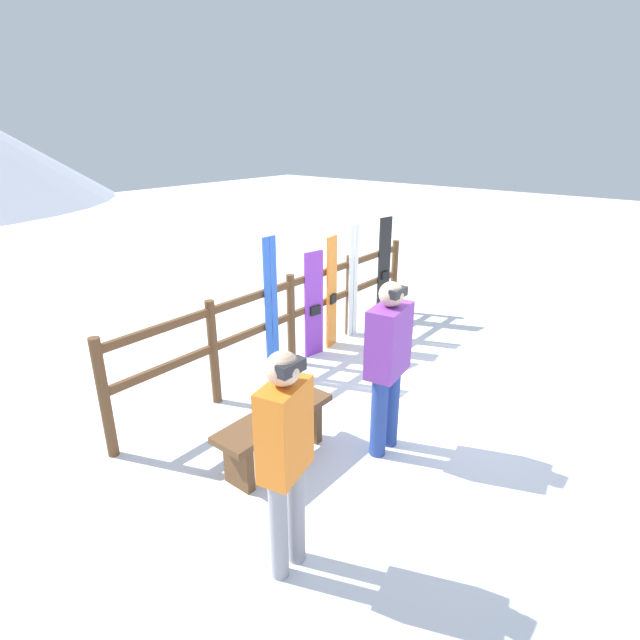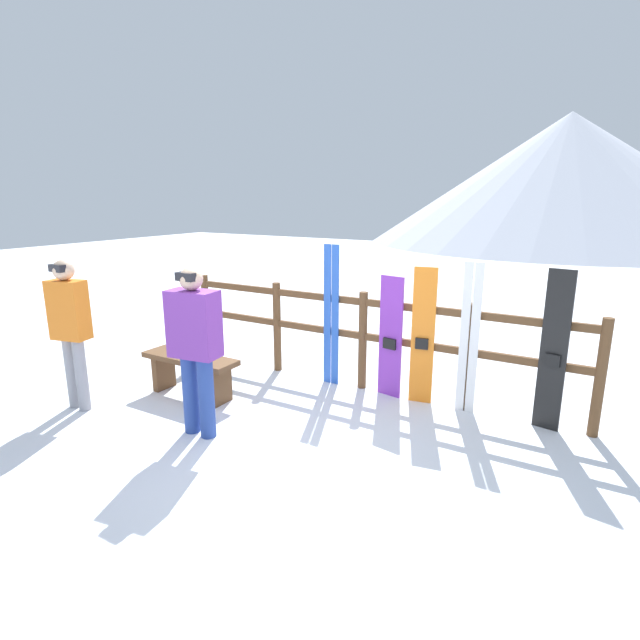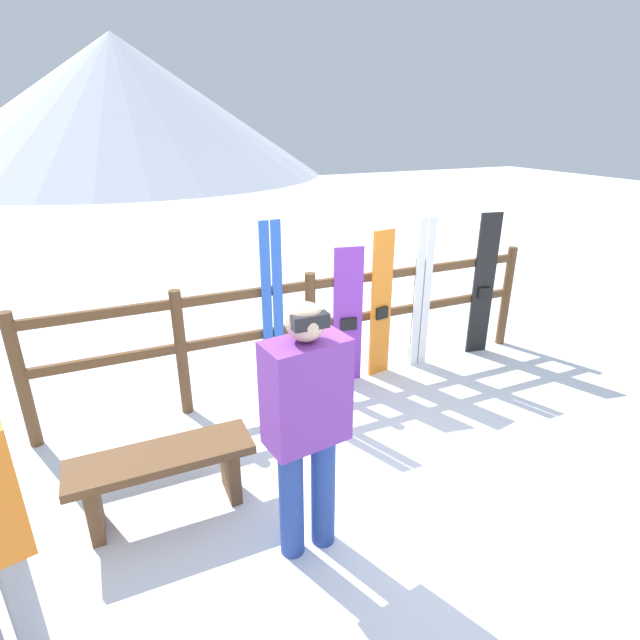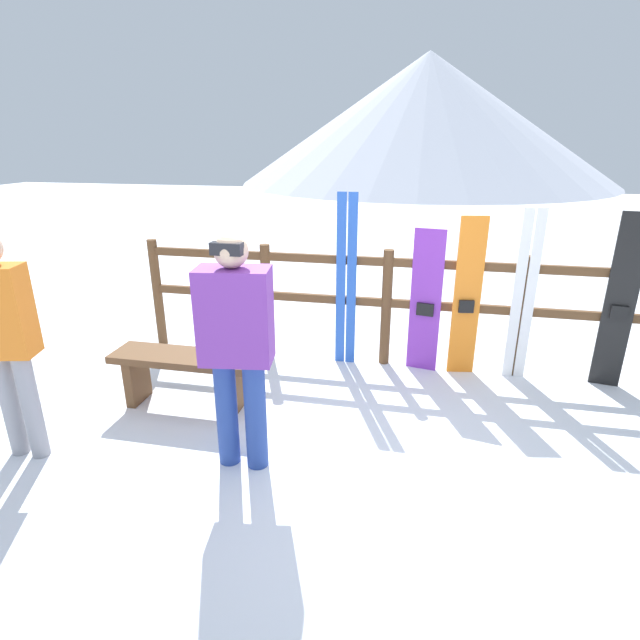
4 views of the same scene
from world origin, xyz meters
name	(u,v)px [view 4 (image 4 of 4)]	position (x,y,z in m)	size (l,w,h in m)	color
ground_plane	(361,467)	(0.00, 0.00, 0.00)	(40.00, 40.00, 0.00)	white
mountain_backdrop	(426,119)	(0.00, 23.76, 3.00)	(18.00, 18.00, 6.00)	silver
fence	(387,298)	(0.00, 1.76, 0.69)	(5.00, 0.10, 1.16)	brown
bench	(183,369)	(-1.57, 0.54, 0.34)	(1.18, 0.36, 0.48)	brown
person_purple	(237,340)	(-0.82, -0.11, 0.93)	(0.49, 0.31, 1.62)	navy
person_orange	(3,332)	(-2.37, -0.33, 0.95)	(0.42, 0.29, 1.61)	gray
ski_pair_blue	(346,282)	(-0.39, 1.71, 0.85)	(0.19, 0.02, 1.69)	blue
snowboard_purple	(426,302)	(0.37, 1.70, 0.69)	(0.29, 0.10, 1.39)	purple
snowboard_orange	(467,298)	(0.74, 1.70, 0.75)	(0.25, 0.09, 1.51)	orange
ski_pair_white	(524,297)	(1.24, 1.71, 0.80)	(0.19, 0.02, 1.60)	white
snowboard_black_stripe	(620,303)	(2.04, 1.70, 0.79)	(0.25, 0.09, 1.59)	black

